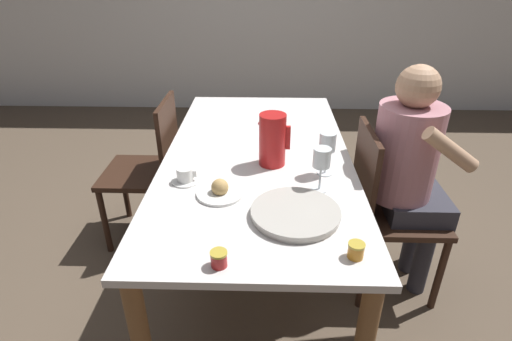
# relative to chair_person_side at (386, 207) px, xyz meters

# --- Properties ---
(ground_plane) EXTENTS (20.00, 20.00, 0.00)m
(ground_plane) POSITION_rel_chair_person_side_xyz_m (-0.64, 0.10, -0.48)
(ground_plane) COLOR brown
(dining_table) EXTENTS (0.91, 1.79, 0.72)m
(dining_table) POSITION_rel_chair_person_side_xyz_m (-0.64, 0.10, 0.15)
(dining_table) COLOR silver
(dining_table) RESTS_ON ground_plane
(chair_person_side) EXTENTS (0.42, 0.42, 0.89)m
(chair_person_side) POSITION_rel_chair_person_side_xyz_m (0.00, 0.00, 0.00)
(chair_person_side) COLOR #331E14
(chair_person_side) RESTS_ON ground_plane
(chair_opposite) EXTENTS (0.42, 0.42, 0.89)m
(chair_opposite) POSITION_rel_chair_person_side_xyz_m (-1.29, 0.39, 0.00)
(chair_opposite) COLOR #331E14
(chair_opposite) RESTS_ON ground_plane
(person_seated) EXTENTS (0.39, 0.41, 1.19)m
(person_seated) POSITION_rel_chair_person_side_xyz_m (0.09, 0.02, 0.22)
(person_seated) COLOR #33333D
(person_seated) RESTS_ON ground_plane
(red_pitcher) EXTENTS (0.15, 0.12, 0.25)m
(red_pitcher) POSITION_rel_chair_person_side_xyz_m (-0.57, -0.00, 0.36)
(red_pitcher) COLOR red
(red_pitcher) RESTS_ON dining_table
(wine_glass_water) EXTENTS (0.07, 0.07, 0.20)m
(wine_glass_water) POSITION_rel_chair_person_side_xyz_m (-0.34, -0.10, 0.39)
(wine_glass_water) COLOR white
(wine_glass_water) RESTS_ON dining_table
(wine_glass_juice) EXTENTS (0.07, 0.07, 0.19)m
(wine_glass_juice) POSITION_rel_chair_person_side_xyz_m (-0.38, -0.24, 0.38)
(wine_glass_juice) COLOR white
(wine_glass_juice) RESTS_ON dining_table
(teacup_near_person) EXTENTS (0.12, 0.12, 0.07)m
(teacup_near_person) POSITION_rel_chair_person_side_xyz_m (-0.95, -0.18, 0.27)
(teacup_near_person) COLOR white
(teacup_near_person) RESTS_ON dining_table
(serving_tray) EXTENTS (0.34, 0.34, 0.03)m
(serving_tray) POSITION_rel_chair_person_side_xyz_m (-0.49, -0.44, 0.25)
(serving_tray) COLOR #B7B2A8
(serving_tray) RESTS_ON dining_table
(bread_plate) EXTENTS (0.20, 0.20, 0.07)m
(bread_plate) POSITION_rel_chair_person_side_xyz_m (-0.79, -0.29, 0.26)
(bread_plate) COLOR white
(bread_plate) RESTS_ON dining_table
(jam_jar_amber) EXTENTS (0.06, 0.06, 0.05)m
(jam_jar_amber) POSITION_rel_chair_person_side_xyz_m (-0.31, -0.66, 0.27)
(jam_jar_amber) COLOR #C67A1E
(jam_jar_amber) RESTS_ON dining_table
(jam_jar_red) EXTENTS (0.06, 0.06, 0.05)m
(jam_jar_red) POSITION_rel_chair_person_side_xyz_m (-0.75, -0.71, 0.27)
(jam_jar_red) COLOR #A81E1E
(jam_jar_red) RESTS_ON dining_table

